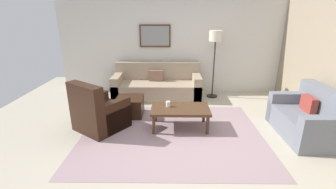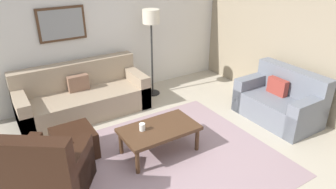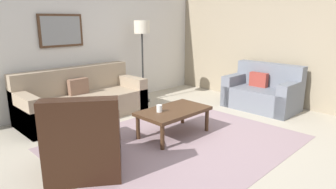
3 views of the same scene
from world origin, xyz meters
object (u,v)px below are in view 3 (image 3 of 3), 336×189
object	(u,v)px
ottoman	(92,131)
coffee_table	(174,113)
armchair_leather	(85,148)
cup	(159,108)
couch_main	(81,101)
lamp_standing	(142,35)
framed_artwork	(61,31)
couch_loveseat	(263,93)

from	to	relation	value
ottoman	coffee_table	bearing A→B (deg)	-28.70
armchair_leather	cup	xyz separation A→B (m)	(1.32, 0.15, 0.16)
couch_main	coffee_table	size ratio (longest dim) A/B	2.02
couch_main	cup	size ratio (longest dim) A/B	21.17
couch_main	lamp_standing	world-z (taller)	lamp_standing
cup	armchair_leather	bearing A→B (deg)	-173.32
cup	framed_artwork	distance (m)	2.45
cup	ottoman	bearing A→B (deg)	148.19
ottoman	lamp_standing	bearing A→B (deg)	31.48
armchair_leather	cup	distance (m)	1.34
ottoman	armchair_leather	bearing A→B (deg)	-125.93
ottoman	coffee_table	size ratio (longest dim) A/B	0.51
ottoman	framed_artwork	bearing A→B (deg)	74.41
couch_main	framed_artwork	distance (m)	1.31
ottoman	framed_artwork	xyz separation A→B (m)	(0.46, 1.66, 1.34)
couch_main	ottoman	xyz separation A→B (m)	(-0.53, -1.24, -0.10)
ottoman	coffee_table	distance (m)	1.22
armchair_leather	couch_main	bearing A→B (deg)	61.98
lamp_standing	couch_loveseat	bearing A→B (deg)	-55.96
armchair_leather	lamp_standing	distance (m)	3.29
ottoman	framed_artwork	size ratio (longest dim) A/B	0.69
coffee_table	cup	xyz separation A→B (m)	(-0.23, 0.07, 0.10)
armchair_leather	coffee_table	bearing A→B (deg)	3.21
couch_main	armchair_leather	distance (m)	2.16
armchair_leather	lamp_standing	world-z (taller)	lamp_standing
coffee_table	lamp_standing	distance (m)	2.27
couch_loveseat	coffee_table	distance (m)	2.33
ottoman	lamp_standing	world-z (taller)	lamp_standing
couch_loveseat	lamp_standing	world-z (taller)	lamp_standing
couch_loveseat	cup	bearing A→B (deg)	172.49
couch_main	ottoman	size ratio (longest dim) A/B	3.98
ottoman	coffee_table	world-z (taller)	coffee_table
couch_main	lamp_standing	distance (m)	1.83
cup	couch_loveseat	bearing A→B (deg)	-7.51
couch_main	ottoman	bearing A→B (deg)	-113.15
ottoman	couch_loveseat	bearing A→B (deg)	-14.15
coffee_table	lamp_standing	world-z (taller)	lamp_standing
armchair_leather	framed_artwork	xyz separation A→B (m)	(0.95, 2.33, 1.23)
couch_main	cup	xyz separation A→B (m)	(0.30, -1.75, 0.17)
couch_main	armchair_leather	bearing A→B (deg)	-118.02
coffee_table	ottoman	bearing A→B (deg)	151.30
armchair_leather	ottoman	world-z (taller)	armchair_leather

